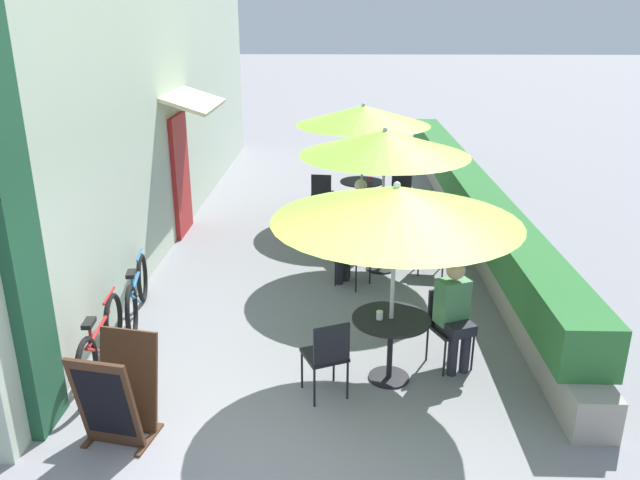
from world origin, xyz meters
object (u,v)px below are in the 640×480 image
at_px(patio_umbrella_far, 363,115).
at_px(patio_table_near, 391,334).
at_px(cafe_chair_mid_right, 358,253).
at_px(cafe_chair_mid_back, 431,238).
at_px(patio_umbrella_mid, 385,143).
at_px(cafe_chair_mid_left, 356,224).
at_px(patio_table_far, 361,190).
at_px(coffee_cup_mid, 382,223).
at_px(seated_patron_mid_left, 362,213).
at_px(menu_board, 118,393).
at_px(bicycle_leaning, 101,342).
at_px(patio_table_mid, 381,236).
at_px(cafe_chair_near_left, 448,321).
at_px(coffee_cup_near, 380,315).
at_px(cafe_chair_far_right, 322,191).
at_px(coffee_cup_far, 370,179).
at_px(cafe_chair_near_right, 327,353).
at_px(seated_patron_mid_right, 351,240).
at_px(bicycle_second, 137,293).
at_px(cafe_chair_far_left, 401,192).
at_px(seated_patron_near_left, 454,311).
at_px(patio_umbrella_near, 396,204).

bearing_deg(patio_umbrella_far, patio_table_near, -88.79).
distance_m(cafe_chair_mid_right, cafe_chair_mid_back, 1.31).
height_order(patio_umbrella_mid, cafe_chair_mid_left, patio_umbrella_mid).
distance_m(cafe_chair_mid_back, patio_table_far, 2.78).
height_order(patio_table_near, coffee_cup_mid, coffee_cup_mid).
xyz_separation_m(seated_patron_mid_left, menu_board, (-2.37, -4.85, -0.21)).
xyz_separation_m(cafe_chair_mid_left, bicycle_leaning, (-2.86, -3.66, -0.17)).
distance_m(patio_table_mid, menu_board, 4.92).
relative_size(patio_table_near, menu_board, 0.85).
distance_m(cafe_chair_near_left, coffee_cup_near, 0.92).
bearing_deg(cafe_chair_far_right, patio_table_far, 5.80).
height_order(cafe_chair_mid_back, coffee_cup_far, cafe_chair_mid_back).
relative_size(cafe_chair_near_right, patio_table_far, 1.05).
relative_size(seated_patron_mid_right, cafe_chair_mid_back, 1.44).
distance_m(patio_umbrella_mid, cafe_chair_mid_right, 1.64).
relative_size(coffee_cup_near, bicycle_second, 0.05).
bearing_deg(seated_patron_mid_right, menu_board, -175.48).
xyz_separation_m(patio_table_near, cafe_chair_far_left, (0.64, 5.67, -0.03)).
bearing_deg(coffee_cup_far, coffee_cup_near, -91.65).
relative_size(cafe_chair_near_right, bicycle_second, 0.51).
distance_m(coffee_cup_mid, bicycle_leaning, 4.38).
xyz_separation_m(cafe_chair_near_right, cafe_chair_mid_left, (0.38, 4.11, 0.00)).
bearing_deg(cafe_chair_mid_left, patio_umbrella_mid, 5.80).
relative_size(patio_umbrella_mid, coffee_cup_mid, 27.53).
distance_m(seated_patron_near_left, coffee_cup_near, 0.88).
xyz_separation_m(cafe_chair_far_left, bicycle_leaning, (-3.78, -5.59, -0.17)).
relative_size(seated_patron_near_left, cafe_chair_far_left, 1.44).
bearing_deg(patio_table_mid, coffee_cup_mid, -96.00).
bearing_deg(patio_umbrella_near, cafe_chair_far_left, 83.60).
bearing_deg(bicycle_leaning, patio_umbrella_mid, 37.83).
bearing_deg(patio_umbrella_near, bicycle_second, 156.64).
bearing_deg(cafe_chair_mid_left, patio_table_mid, 5.80).
bearing_deg(menu_board, coffee_cup_near, 34.31).
bearing_deg(cafe_chair_mid_back, cafe_chair_near_right, 72.25).
bearing_deg(cafe_chair_mid_right, seated_patron_near_left, -119.50).
relative_size(cafe_chair_mid_right, seated_patron_mid_right, 0.70).
bearing_deg(coffee_cup_mid, patio_umbrella_mid, 84.00).
xyz_separation_m(cafe_chair_near_right, menu_board, (-1.89, -0.70, -0.04)).
bearing_deg(cafe_chair_far_right, bicycle_second, -111.10).
bearing_deg(seated_patron_mid_right, coffee_cup_mid, -5.99).
relative_size(cafe_chair_mid_right, coffee_cup_mid, 9.67).
bearing_deg(cafe_chair_near_left, cafe_chair_mid_back, -117.47).
distance_m(patio_table_near, menu_board, 2.77).
bearing_deg(seated_patron_near_left, patio_table_mid, -101.22).
bearing_deg(seated_patron_mid_left, bicycle_second, -74.66).
bearing_deg(menu_board, patio_table_far, 81.28).
xyz_separation_m(cafe_chair_near_left, seated_patron_near_left, (0.04, -0.10, 0.17)).
relative_size(seated_patron_near_left, menu_board, 1.28).
bearing_deg(cafe_chair_near_left, cafe_chair_near_right, 5.80).
distance_m(patio_table_mid, patio_umbrella_far, 2.97).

